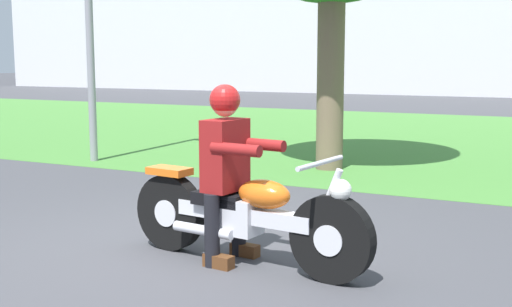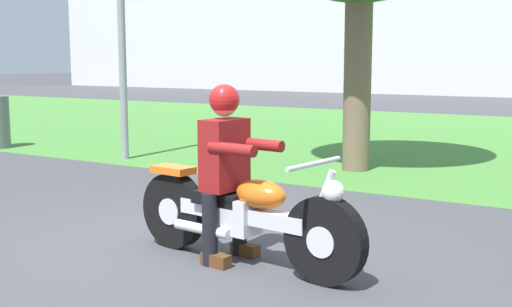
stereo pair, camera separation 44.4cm
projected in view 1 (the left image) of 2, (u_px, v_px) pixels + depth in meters
ground at (169, 253)px, 5.40m from camera, size 120.00×120.00×0.00m
grass_verge at (418, 137)px, 13.45m from camera, size 60.00×12.00×0.01m
motorcycle_lead at (245, 215)px, 5.04m from camera, size 2.15×0.66×0.88m
rider_lead at (227, 159)px, 5.07m from camera, size 0.58×0.50×1.40m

